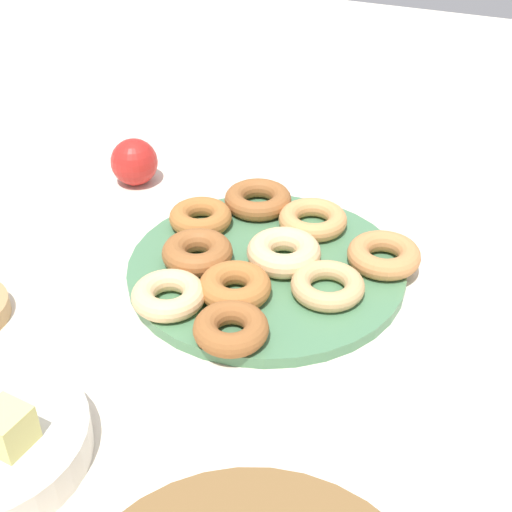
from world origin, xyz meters
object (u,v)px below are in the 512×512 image
at_px(donut_0, 328,286).
at_px(donut_2, 197,253).
at_px(donut_8, 313,220).
at_px(melon_chunk_left, 7,428).
at_px(donut_5, 384,255).
at_px(donut_3, 284,252).
at_px(donut_4, 169,295).
at_px(donut_9, 235,286).
at_px(donut_7, 258,199).
at_px(donut_6, 231,328).
at_px(apple, 134,162).
at_px(donut_1, 201,217).
at_px(donut_plate, 266,268).

distance_m(donut_0, donut_2, 0.16).
distance_m(donut_8, melon_chunk_left, 0.46).
bearing_deg(donut_5, donut_8, -21.70).
bearing_deg(donut_3, donut_8, -93.06).
height_order(donut_4, donut_5, same).
xyz_separation_m(donut_3, donut_4, (0.08, 0.12, -0.00)).
height_order(donut_2, donut_9, donut_2).
bearing_deg(donut_8, donut_0, 117.06).
relative_size(donut_0, donut_7, 0.93).
height_order(donut_6, donut_7, same).
xyz_separation_m(donut_0, donut_4, (0.15, 0.09, 0.00)).
distance_m(donut_0, apple, 0.38).
bearing_deg(donut_3, donut_9, 73.37).
bearing_deg(melon_chunk_left, donut_5, -117.15).
relative_size(donut_3, donut_6, 1.12).
height_order(donut_5, apple, apple).
xyz_separation_m(donut_3, donut_5, (-0.11, -0.05, -0.00)).
relative_size(donut_2, melon_chunk_left, 2.33).
distance_m(donut_5, donut_6, 0.22).
distance_m(donut_0, melon_chunk_left, 0.36).
relative_size(donut_5, donut_6, 1.10).
height_order(donut_2, donut_5, donut_2).
bearing_deg(donut_4, donut_8, -112.89).
bearing_deg(donut_0, donut_1, -19.43).
height_order(donut_8, melon_chunk_left, melon_chunk_left).
height_order(donut_2, donut_6, donut_2).
bearing_deg(donut_1, donut_7, -124.67).
xyz_separation_m(donut_0, donut_2, (0.16, 0.01, 0.00)).
bearing_deg(donut_plate, donut_3, -149.77).
bearing_deg(donut_9, donut_4, 35.17).
distance_m(donut_plate, donut_7, 0.13).
distance_m(donut_plate, donut_5, 0.14).
distance_m(donut_1, donut_2, 0.08).
bearing_deg(donut_1, donut_0, 160.57).
xyz_separation_m(donut_0, donut_5, (-0.04, -0.08, 0.00)).
relative_size(donut_9, apple, 1.19).
bearing_deg(donut_6, melon_chunk_left, 64.74).
relative_size(donut_1, donut_4, 0.99).
distance_m(donut_2, donut_6, 0.14).
bearing_deg(donut_5, donut_plate, 23.68).
distance_m(donut_3, donut_5, 0.12).
distance_m(donut_5, apple, 0.39).
bearing_deg(melon_chunk_left, donut_1, -85.76).
relative_size(donut_3, donut_8, 1.01).
distance_m(donut_0, donut_8, 0.14).
bearing_deg(donut_4, donut_2, -84.08).
bearing_deg(donut_plate, donut_7, -61.70).
xyz_separation_m(donut_5, donut_9, (0.13, 0.13, 0.00)).
relative_size(donut_plate, donut_3, 3.75).
xyz_separation_m(donut_1, melon_chunk_left, (-0.03, 0.39, 0.03)).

